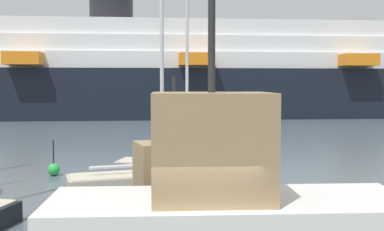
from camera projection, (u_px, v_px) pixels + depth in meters
sailboat_5 at (150, 175)px, 19.10m from camera, size 6.76×3.57×11.04m
sailboat_6 at (178, 163)px, 22.41m from camera, size 6.24×3.12×11.00m
fishing_boat_0 at (224, 206)px, 11.14m from camera, size 8.70×3.21×7.07m
fishing_boat_1 at (169, 193)px, 14.42m from camera, size 6.04×3.62×4.50m
channel_buoy_1 at (54, 169)px, 21.68m from camera, size 0.58×0.58×1.64m
cruise_ship at (260, 74)px, 62.28m from camera, size 110.38×23.47×17.42m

